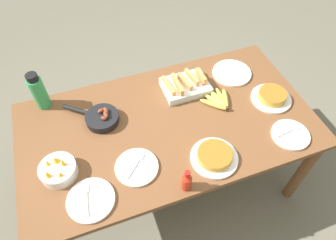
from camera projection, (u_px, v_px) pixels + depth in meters
The scene contains 14 objects.
ground_plane at pixel (168, 180), 2.37m from camera, with size 14.00×14.00×0.00m, color #666051.
dining_table at pixel (168, 132), 1.86m from camera, with size 1.76×0.95×0.73m.
banana_bunch at pixel (219, 101), 1.88m from camera, with size 0.21×0.21×0.04m.
melon_tray at pixel (185, 85), 1.95m from camera, with size 0.29×0.22×0.10m.
skillet at pixel (101, 118), 1.78m from camera, with size 0.31×0.28×0.08m.
frittata_plate_center at pixel (272, 97), 1.89m from camera, with size 0.25×0.25×0.06m.
frittata_plate_side at pixel (214, 156), 1.62m from camera, with size 0.26×0.26×0.06m.
empty_plate_near_front at pixel (137, 167), 1.60m from camera, with size 0.23×0.23×0.02m.
empty_plate_far_left at pixel (290, 135), 1.73m from camera, with size 0.22×0.22×0.02m.
empty_plate_far_right at pixel (91, 200), 1.48m from camera, with size 0.24×0.24×0.02m.
empty_plate_mid_edge at pixel (232, 73), 2.06m from camera, with size 0.26×0.26×0.02m.
fruit_bowl_mango at pixel (58, 170), 1.55m from camera, with size 0.19×0.19×0.11m.
water_bottle at pixel (39, 92), 1.79m from camera, with size 0.09×0.09×0.26m.
hot_sauce_bottle at pixel (187, 181), 1.48m from camera, with size 0.05×0.05×0.15m.
Camera 1 is at (-0.38, -1.04, 2.15)m, focal length 32.00 mm.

